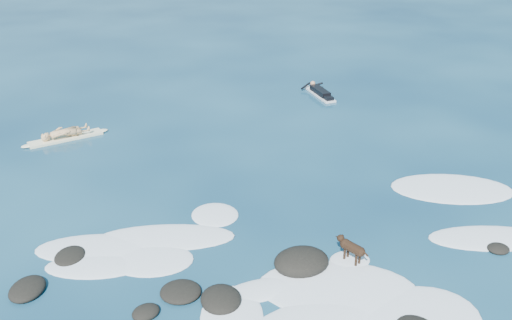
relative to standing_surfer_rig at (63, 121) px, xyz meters
name	(u,v)px	position (x,y,z in m)	size (l,w,h in m)	color
ground	(295,250)	(5.87, -9.89, -0.76)	(160.00, 160.00, 0.00)	#0A2642
breaking_foam	(298,264)	(5.71, -10.50, -0.75)	(15.38, 8.31, 0.12)	white
standing_surfer_rig	(63,121)	(0.00, 0.00, 0.00)	(3.36, 1.26, 1.93)	#F4EEC3
paddling_surfer_rig	(320,92)	(11.66, 1.93, -0.61)	(1.20, 2.66, 0.46)	white
dog	(351,247)	(7.04, -10.82, -0.30)	(0.58, 1.03, 0.70)	black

